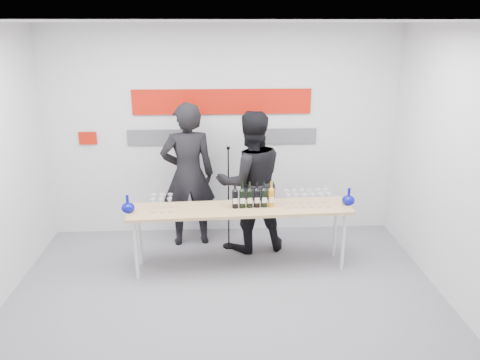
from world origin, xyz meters
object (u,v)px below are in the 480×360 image
object	(u,v)px
presenter_right	(251,182)
mic_stand	(229,217)
presenter_left	(188,175)
tasting_table	(240,212)

from	to	relation	value
presenter_right	mic_stand	size ratio (longest dim) A/B	1.32
presenter_left	mic_stand	xyz separation A→B (m)	(0.55, -0.18, -0.56)
mic_stand	presenter_right	bearing A→B (deg)	-28.37
tasting_table	mic_stand	size ratio (longest dim) A/B	1.89
tasting_table	presenter_left	xyz separation A→B (m)	(-0.68, 0.77, 0.25)
tasting_table	mic_stand	world-z (taller)	mic_stand
tasting_table	presenter_left	size ratio (longest dim) A/B	1.37
presenter_left	mic_stand	size ratio (longest dim) A/B	1.38
presenter_left	presenter_right	world-z (taller)	presenter_left
tasting_table	presenter_right	distance (m)	0.61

